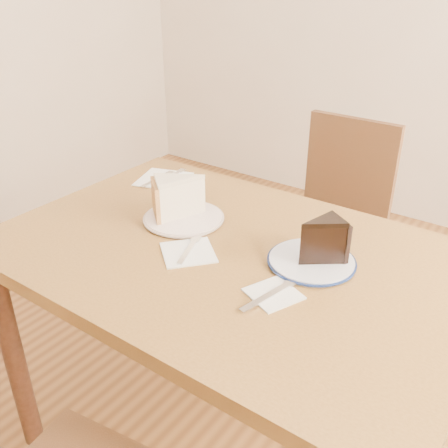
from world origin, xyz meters
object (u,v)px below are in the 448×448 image
Objects in this scene: plate_navy at (311,261)px; carrot_cake at (182,198)px; table at (228,281)px; chocolate_cake at (319,243)px; plate_cream at (184,218)px; chair_far at (330,222)px.

carrot_cake reaches higher than plate_navy.
chocolate_cake reaches higher than table.
plate_cream is 0.42m from chocolate_cake.
chair_far is at bearing 117.60° from carrot_cake.
chair_far reaches higher than plate_navy.
plate_cream is at bearing 6.72° from carrot_cake.
chocolate_cake is at bearing 7.86° from plate_navy.
plate_cream is 2.11× the size of chocolate_cake.
plate_cream is (-0.19, 0.06, 0.10)m from table.
chocolate_cake is at bearing 0.65° from plate_cream.
chair_far reaches higher than table.
carrot_cake reaches higher than chocolate_cake.
table is 11.61× the size of chocolate_cake.
table is 0.27m from carrot_cake.
plate_navy is 0.41m from carrot_cake.
chair_far is 8.45× the size of chocolate_cake.
table is 0.28m from chocolate_cake.
chair_far is 4.26× the size of plate_navy.
table is 0.24m from plate_navy.
plate_navy is 1.51× the size of carrot_cake.
carrot_cake is at bearing 162.03° from table.
plate_navy is (0.40, 0.00, 0.00)m from plate_cream.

